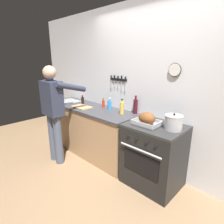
{
  "coord_description": "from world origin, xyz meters",
  "views": [
    {
      "loc": [
        1.4,
        -1.08,
        1.76
      ],
      "look_at": [
        -0.46,
        0.85,
        0.98
      ],
      "focal_mm": 29.39,
      "sensor_mm": 36.0,
      "label": 1
    }
  ],
  "objects_px": {
    "bottle_cooking_oil": "(122,108)",
    "stove": "(153,155)",
    "roasting_pan": "(147,119)",
    "bottle_soy_sauce": "(83,100)",
    "bottle_wine_red": "(135,106)",
    "bottle_dish_soap": "(110,105)",
    "stock_pot": "(174,122)",
    "bottle_hot_sauce": "(103,104)",
    "cutting_board": "(82,107)",
    "person_cook": "(54,109)"
  },
  "relations": [
    {
      "from": "cutting_board",
      "to": "bottle_soy_sauce",
      "type": "bearing_deg",
      "value": 138.33
    },
    {
      "from": "bottle_hot_sauce",
      "to": "bottle_cooking_oil",
      "type": "height_order",
      "value": "bottle_cooking_oil"
    },
    {
      "from": "bottle_cooking_oil",
      "to": "bottle_wine_red",
      "type": "xyz_separation_m",
      "value": [
        0.15,
        0.16,
        0.02
      ]
    },
    {
      "from": "stove",
      "to": "bottle_wine_red",
      "type": "xyz_separation_m",
      "value": [
        -0.53,
        0.25,
        0.57
      ]
    },
    {
      "from": "bottle_soy_sauce",
      "to": "bottle_hot_sauce",
      "type": "height_order",
      "value": "bottle_soy_sauce"
    },
    {
      "from": "roasting_pan",
      "to": "bottle_soy_sauce",
      "type": "relative_size",
      "value": 1.97
    },
    {
      "from": "roasting_pan",
      "to": "bottle_wine_red",
      "type": "height_order",
      "value": "bottle_wine_red"
    },
    {
      "from": "bottle_hot_sauce",
      "to": "bottle_wine_red",
      "type": "height_order",
      "value": "bottle_wine_red"
    },
    {
      "from": "stove",
      "to": "bottle_cooking_oil",
      "type": "distance_m",
      "value": 0.88
    },
    {
      "from": "bottle_hot_sauce",
      "to": "stock_pot",
      "type": "bearing_deg",
      "value": -5.94
    },
    {
      "from": "bottle_cooking_oil",
      "to": "stove",
      "type": "bearing_deg",
      "value": -7.6
    },
    {
      "from": "person_cook",
      "to": "bottle_hot_sauce",
      "type": "bearing_deg",
      "value": -32.8
    },
    {
      "from": "roasting_pan",
      "to": "cutting_board",
      "type": "distance_m",
      "value": 1.38
    },
    {
      "from": "cutting_board",
      "to": "bottle_cooking_oil",
      "type": "relative_size",
      "value": 1.48
    },
    {
      "from": "bottle_cooking_oil",
      "to": "bottle_dish_soap",
      "type": "distance_m",
      "value": 0.33
    },
    {
      "from": "cutting_board",
      "to": "stock_pot",
      "type": "bearing_deg",
      "value": 4.71
    },
    {
      "from": "bottle_dish_soap",
      "to": "stove",
      "type": "bearing_deg",
      "value": -7.74
    },
    {
      "from": "bottle_soy_sauce",
      "to": "bottle_cooking_oil",
      "type": "relative_size",
      "value": 0.73
    },
    {
      "from": "person_cook",
      "to": "bottle_dish_soap",
      "type": "height_order",
      "value": "person_cook"
    },
    {
      "from": "stove",
      "to": "bottle_wine_red",
      "type": "distance_m",
      "value": 0.82
    },
    {
      "from": "bottle_dish_soap",
      "to": "bottle_wine_red",
      "type": "bearing_deg",
      "value": 13.56
    },
    {
      "from": "stock_pot",
      "to": "bottle_wine_red",
      "type": "distance_m",
      "value": 0.8
    },
    {
      "from": "bottle_cooking_oil",
      "to": "person_cook",
      "type": "bearing_deg",
      "value": -140.39
    },
    {
      "from": "person_cook",
      "to": "bottle_dish_soap",
      "type": "bearing_deg",
      "value": -44.25
    },
    {
      "from": "stove",
      "to": "cutting_board",
      "type": "bearing_deg",
      "value": -175.26
    },
    {
      "from": "stove",
      "to": "stock_pot",
      "type": "relative_size",
      "value": 4.08
    },
    {
      "from": "roasting_pan",
      "to": "bottle_soy_sauce",
      "type": "distance_m",
      "value": 1.58
    },
    {
      "from": "bottle_soy_sauce",
      "to": "bottle_wine_red",
      "type": "xyz_separation_m",
      "value": [
        1.14,
        0.19,
        0.05
      ]
    },
    {
      "from": "bottle_wine_red",
      "to": "bottle_dish_soap",
      "type": "height_order",
      "value": "bottle_wine_red"
    },
    {
      "from": "roasting_pan",
      "to": "bottle_wine_red",
      "type": "bearing_deg",
      "value": 143.18
    },
    {
      "from": "bottle_dish_soap",
      "to": "person_cook",
      "type": "bearing_deg",
      "value": -125.33
    },
    {
      "from": "bottle_soy_sauce",
      "to": "bottle_cooking_oil",
      "type": "distance_m",
      "value": 0.99
    },
    {
      "from": "stock_pot",
      "to": "bottle_soy_sauce",
      "type": "distance_m",
      "value": 1.91
    },
    {
      "from": "person_cook",
      "to": "roasting_pan",
      "type": "distance_m",
      "value": 1.56
    },
    {
      "from": "person_cook",
      "to": "bottle_cooking_oil",
      "type": "height_order",
      "value": "person_cook"
    },
    {
      "from": "bottle_hot_sauce",
      "to": "bottle_cooking_oil",
      "type": "distance_m",
      "value": 0.52
    },
    {
      "from": "stove",
      "to": "stock_pot",
      "type": "xyz_separation_m",
      "value": [
        0.24,
        0.02,
        0.54
      ]
    },
    {
      "from": "roasting_pan",
      "to": "cutting_board",
      "type": "xyz_separation_m",
      "value": [
        -1.38,
        -0.05,
        -0.07
      ]
    },
    {
      "from": "stock_pot",
      "to": "stove",
      "type": "bearing_deg",
      "value": -175.47
    },
    {
      "from": "bottle_wine_red",
      "to": "bottle_dish_soap",
      "type": "relative_size",
      "value": 1.44
    },
    {
      "from": "person_cook",
      "to": "bottle_cooking_oil",
      "type": "bearing_deg",
      "value": -59.3
    },
    {
      "from": "stove",
      "to": "bottle_cooking_oil",
      "type": "relative_size",
      "value": 3.69
    },
    {
      "from": "person_cook",
      "to": "stock_pot",
      "type": "relative_size",
      "value": 7.53
    },
    {
      "from": "bottle_wine_red",
      "to": "bottle_dish_soap",
      "type": "xyz_separation_m",
      "value": [
        -0.48,
        -0.11,
        -0.04
      ]
    },
    {
      "from": "bottle_cooking_oil",
      "to": "cutting_board",
      "type": "bearing_deg",
      "value": -164.93
    },
    {
      "from": "person_cook",
      "to": "bottle_dish_soap",
      "type": "relative_size",
      "value": 8.08
    },
    {
      "from": "stove",
      "to": "roasting_pan",
      "type": "xyz_separation_m",
      "value": [
        -0.1,
        -0.07,
        0.53
      ]
    },
    {
      "from": "stock_pot",
      "to": "bottle_hot_sauce",
      "type": "relative_size",
      "value": 1.32
    },
    {
      "from": "roasting_pan",
      "to": "stock_pot",
      "type": "relative_size",
      "value": 1.6
    },
    {
      "from": "stove",
      "to": "person_cook",
      "type": "bearing_deg",
      "value": -157.94
    }
  ]
}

